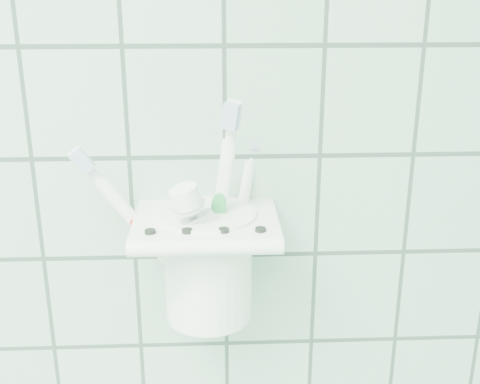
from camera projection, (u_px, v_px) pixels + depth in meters
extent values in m
cube|color=white|center=(206.00, 219.00, 0.61)|extent=(0.05, 0.02, 0.04)
cube|color=white|center=(206.00, 224.00, 0.57)|extent=(0.14, 0.10, 0.02)
cylinder|color=white|center=(206.00, 247.00, 0.52)|extent=(0.14, 0.02, 0.02)
cylinder|color=black|center=(150.00, 232.00, 0.53)|extent=(0.01, 0.01, 0.00)
cylinder|color=black|center=(187.00, 231.00, 0.53)|extent=(0.01, 0.01, 0.00)
cylinder|color=black|center=(224.00, 231.00, 0.53)|extent=(0.01, 0.01, 0.00)
cylinder|color=black|center=(260.00, 230.00, 0.54)|extent=(0.01, 0.01, 0.00)
cylinder|color=white|center=(208.00, 265.00, 0.59)|extent=(0.09, 0.09, 0.11)
cylinder|color=white|center=(207.00, 215.00, 0.57)|extent=(0.09, 0.09, 0.01)
cylinder|color=black|center=(207.00, 214.00, 0.57)|extent=(0.08, 0.08, 0.00)
cylinder|color=white|center=(201.00, 226.00, 0.59)|extent=(0.11, 0.03, 0.14)
cylinder|color=white|center=(198.00, 135.00, 0.56)|extent=(0.02, 0.01, 0.02)
cube|color=silver|center=(198.00, 121.00, 0.55)|extent=(0.02, 0.01, 0.03)
cube|color=white|center=(198.00, 120.00, 0.55)|extent=(0.02, 0.01, 0.03)
ellipsoid|color=red|center=(200.00, 210.00, 0.58)|extent=(0.03, 0.01, 0.03)
cylinder|color=white|center=(223.00, 240.00, 0.58)|extent=(0.04, 0.07, 0.14)
cylinder|color=white|center=(222.00, 156.00, 0.55)|extent=(0.01, 0.02, 0.02)
cube|color=silver|center=(222.00, 144.00, 0.54)|extent=(0.02, 0.02, 0.02)
cube|color=white|center=(222.00, 142.00, 0.54)|extent=(0.02, 0.02, 0.02)
ellipsoid|color=#1E38A5|center=(223.00, 224.00, 0.56)|extent=(0.02, 0.02, 0.03)
cylinder|color=white|center=(206.00, 218.00, 0.59)|extent=(0.04, 0.04, 0.17)
cylinder|color=white|center=(204.00, 121.00, 0.56)|extent=(0.02, 0.02, 0.03)
cube|color=silver|center=(204.00, 107.00, 0.55)|extent=(0.02, 0.02, 0.03)
cube|color=white|center=(204.00, 105.00, 0.56)|extent=(0.02, 0.01, 0.03)
ellipsoid|color=green|center=(206.00, 200.00, 0.58)|extent=(0.02, 0.01, 0.03)
cube|color=silver|center=(227.00, 260.00, 0.58)|extent=(0.07, 0.03, 0.11)
cube|color=silver|center=(227.00, 308.00, 0.59)|extent=(0.04, 0.02, 0.02)
cone|color=silver|center=(226.00, 203.00, 0.56)|extent=(0.04, 0.04, 0.03)
cylinder|color=white|center=(226.00, 188.00, 0.55)|extent=(0.04, 0.04, 0.03)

